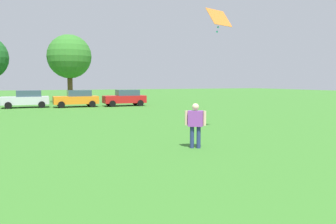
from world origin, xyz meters
TOP-DOWN VIEW (x-y plane):
  - ground_plane at (0.00, 30.00)m, footprint 160.00×160.00m
  - adult_bystander at (5.40, 13.96)m, footprint 0.72×0.55m
  - kite at (8.39, 17.33)m, footprint 1.49×1.04m
  - parked_car_silver_1 at (-0.56, 38.25)m, footprint 4.30×2.02m
  - parked_car_orange_2 at (4.10, 37.29)m, footprint 4.30×2.02m
  - parked_car_red_3 at (8.95, 36.89)m, footprint 4.30×2.02m
  - tree_far_right at (4.38, 45.04)m, footprint 5.21×5.21m

SIDE VIEW (x-z plane):
  - ground_plane at x=0.00m, z-range 0.00..0.00m
  - parked_car_silver_1 at x=-0.56m, z-range 0.02..1.70m
  - parked_car_orange_2 at x=4.10m, z-range 0.02..1.70m
  - parked_car_red_3 at x=8.95m, z-range 0.02..1.70m
  - adult_bystander at x=5.40m, z-range 0.16..1.87m
  - tree_far_right at x=4.38m, z-range 1.42..9.54m
  - kite at x=8.39m, z-range 5.05..6.22m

